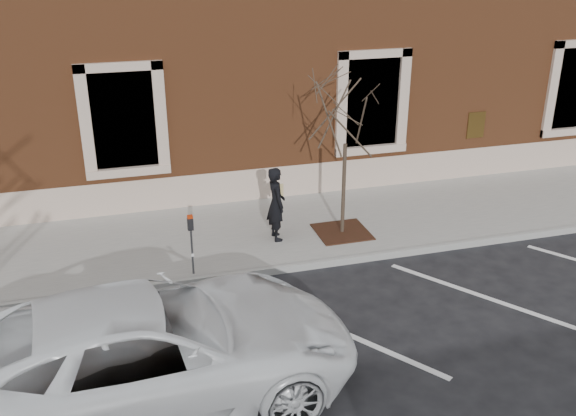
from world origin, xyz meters
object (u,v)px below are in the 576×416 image
object	(u,v)px
man	(276,204)
white_truck	(146,351)
parking_meter	(191,234)
sapling	(346,118)

from	to	relation	value
man	white_truck	xyz separation A→B (m)	(-3.08, -4.41, -0.12)
parking_meter	white_truck	world-z (taller)	white_truck
man	parking_meter	distance (m)	2.25
man	white_truck	bearing A→B (deg)	142.79
sapling	white_truck	bearing A→B (deg)	-136.77
man	sapling	world-z (taller)	sapling
parking_meter	white_truck	xyz separation A→B (m)	(-1.12, -3.32, -0.16)
parking_meter	sapling	size ratio (longest dim) A/B	0.33
white_truck	parking_meter	bearing A→B (deg)	-23.07
white_truck	man	bearing A→B (deg)	-39.41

